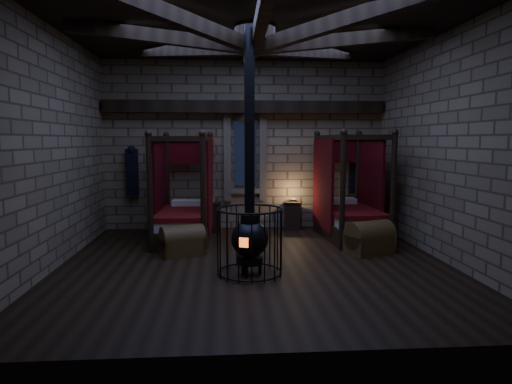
{
  "coord_description": "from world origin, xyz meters",
  "views": [
    {
      "loc": [
        -0.57,
        -8.06,
        2.24
      ],
      "look_at": [
        0.06,
        0.6,
        1.25
      ],
      "focal_mm": 32.0,
      "sensor_mm": 36.0,
      "label": 1
    }
  ],
  "objects": [
    {
      "name": "trunk_left",
      "position": [
        -1.37,
        0.78,
        0.27
      ],
      "size": [
        0.95,
        0.79,
        0.6
      ],
      "rotation": [
        0.0,
        0.0,
        0.39
      ],
      "color": "brown",
      "rests_on": "ground"
    },
    {
      "name": "bed_right",
      "position": [
        2.32,
        2.1,
        0.58
      ],
      "size": [
        1.29,
        2.3,
        2.35
      ],
      "rotation": [
        0.0,
        0.0,
        0.04
      ],
      "color": "black",
      "rests_on": "ground"
    },
    {
      "name": "trunk_right",
      "position": [
        2.33,
        0.64,
        0.29
      ],
      "size": [
        1.04,
        0.87,
        0.66
      ],
      "rotation": [
        0.0,
        0.0,
        0.4
      ],
      "color": "brown",
      "rests_on": "ground"
    },
    {
      "name": "bed_left",
      "position": [
        -1.44,
        2.12,
        0.57
      ],
      "size": [
        1.27,
        2.27,
        2.32
      ],
      "rotation": [
        0.0,
        0.0,
        -0.04
      ],
      "color": "black",
      "rests_on": "ground"
    },
    {
      "name": "stove",
      "position": [
        -0.13,
        -0.64,
        0.66
      ],
      "size": [
        1.1,
        1.1,
        4.05
      ],
      "rotation": [
        0.0,
        0.0,
        -0.39
      ],
      "color": "black",
      "rests_on": "ground"
    },
    {
      "name": "nightstand_right",
      "position": [
        1.18,
        3.14,
        0.36
      ],
      "size": [
        0.53,
        0.52,
        0.77
      ],
      "rotation": [
        0.0,
        0.0,
        -0.26
      ],
      "color": "black",
      "rests_on": "ground"
    },
    {
      "name": "room",
      "position": [
        -0.0,
        0.09,
        3.74
      ],
      "size": [
        7.02,
        7.02,
        4.29
      ],
      "color": "black",
      "rests_on": "ground"
    },
    {
      "name": "nightstand_left",
      "position": [
        -0.84,
        3.01,
        0.37
      ],
      "size": [
        0.46,
        0.44,
        0.89
      ],
      "rotation": [
        0.0,
        0.0,
        -0.01
      ],
      "color": "black",
      "rests_on": "ground"
    }
  ]
}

